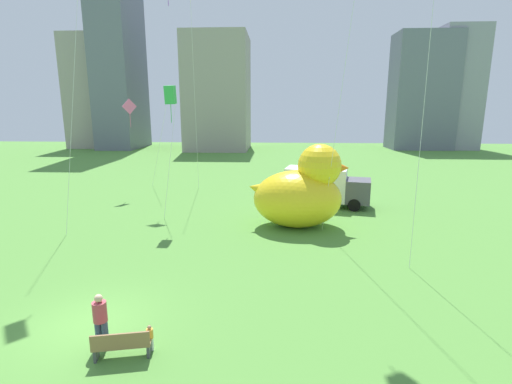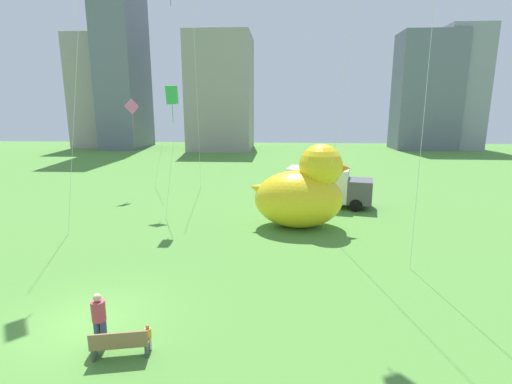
% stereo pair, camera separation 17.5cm
% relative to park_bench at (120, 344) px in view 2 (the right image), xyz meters
% --- Properties ---
extents(ground_plane, '(140.00, 140.00, 0.00)m').
position_rel_park_bench_xyz_m(ground_plane, '(-1.91, 1.78, -0.48)').
color(ground_plane, '#528C39').
extents(park_bench, '(1.72, 0.78, 0.90)m').
position_rel_park_bench_xyz_m(park_bench, '(0.00, 0.00, 0.00)').
color(park_bench, olive).
rests_on(park_bench, ground).
extents(person_adult, '(0.42, 0.42, 1.74)m').
position_rel_park_bench_xyz_m(person_adult, '(-0.86, 0.58, 0.48)').
color(person_adult, '#38476B').
rests_on(person_adult, ground).
extents(person_child, '(0.21, 0.21, 0.84)m').
position_rel_park_bench_xyz_m(person_child, '(0.70, 0.45, -0.01)').
color(person_child, silver).
rests_on(person_child, ground).
extents(giant_inflatable_duck, '(6.23, 4.00, 5.16)m').
position_rel_park_bench_xyz_m(giant_inflatable_duck, '(6.01, 13.20, 1.72)').
color(giant_inflatable_duck, yellow).
rests_on(giant_inflatable_duck, ground).
extents(box_truck, '(6.55, 3.61, 2.85)m').
position_rel_park_bench_xyz_m(box_truck, '(8.16, 18.48, 0.97)').
color(box_truck, white).
rests_on(box_truck, ground).
extents(city_skyline, '(73.41, 15.99, 39.24)m').
position_rel_park_bench_xyz_m(city_skyline, '(-2.08, 60.47, 12.42)').
color(city_skyline, '#9E938C').
rests_on(city_skyline, ground).
extents(kite_green, '(1.18, 1.22, 8.62)m').
position_rel_park_bench_xyz_m(kite_green, '(-2.13, 14.18, 7.53)').
color(kite_green, silver).
rests_on(kite_green, ground).
extents(kite_pink, '(3.69, 3.72, 8.01)m').
position_rel_park_bench_xyz_m(kite_pink, '(-7.63, 21.96, 6.62)').
color(kite_pink, silver).
rests_on(kite_pink, ground).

